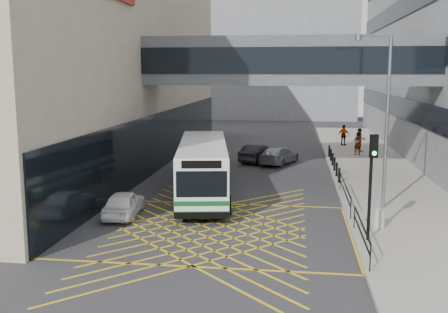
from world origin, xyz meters
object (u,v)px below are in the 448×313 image
at_px(car_dark, 257,153).
at_px(pedestrian_c, 344,135).
at_px(street_lamp, 384,112).
at_px(pedestrian_a, 358,144).
at_px(pedestrian_b, 360,140).
at_px(car_silver, 279,155).
at_px(traffic_light, 372,172).
at_px(car_white, 124,203).
at_px(litter_bin, 379,218).
at_px(bus, 203,168).

xyz_separation_m(car_dark, pedestrian_c, (7.24, 9.00, 0.42)).
bearing_deg(pedestrian_c, street_lamp, 117.23).
height_order(pedestrian_a, pedestrian_b, pedestrian_b).
bearing_deg(car_dark, car_silver, 176.42).
bearing_deg(traffic_light, pedestrian_b, 75.29).
relative_size(traffic_light, pedestrian_c, 2.30).
relative_size(car_white, car_dark, 0.91).
bearing_deg(pedestrian_b, car_dark, -156.55).
distance_m(traffic_light, litter_bin, 3.14).
height_order(car_silver, street_lamp, street_lamp).
height_order(bus, litter_bin, bus).
height_order(car_white, litter_bin, car_white).
distance_m(bus, pedestrian_a, 18.30).
bearing_deg(litter_bin, pedestrian_b, 85.58).
distance_m(car_white, pedestrian_c, 28.04).
height_order(car_dark, litter_bin, car_dark).
bearing_deg(pedestrian_c, traffic_light, 114.83).
bearing_deg(pedestrian_c, litter_bin, 116.13).
bearing_deg(street_lamp, litter_bin, -118.20).
distance_m(traffic_light, street_lamp, 5.85).
bearing_deg(pedestrian_c, car_silver, 87.68).
relative_size(car_white, pedestrian_a, 2.15).
relative_size(car_white, litter_bin, 4.87).
bearing_deg(street_lamp, pedestrian_a, 67.82).
distance_m(car_silver, street_lamp, 14.56).
distance_m(bus, car_white, 5.41).
height_order(litter_bin, pedestrian_b, pedestrian_b).
relative_size(car_silver, pedestrian_a, 2.39).
xyz_separation_m(bus, traffic_light, (7.97, -7.07, 1.32)).
bearing_deg(litter_bin, pedestrian_c, 88.44).
height_order(car_white, pedestrian_c, pedestrian_c).
bearing_deg(car_white, car_silver, -118.52).
bearing_deg(litter_bin, car_dark, 111.07).
bearing_deg(traffic_light, pedestrian_a, 75.83).
height_order(litter_bin, pedestrian_c, pedestrian_c).
relative_size(car_dark, traffic_light, 1.01).
bearing_deg(car_white, bus, -130.03).
relative_size(bus, traffic_light, 2.60).
bearing_deg(litter_bin, car_silver, 106.68).
relative_size(street_lamp, pedestrian_b, 4.30).
bearing_deg(pedestrian_a, car_white, 28.87).
bearing_deg(pedestrian_b, litter_bin, -104.11).
relative_size(bus, pedestrian_b, 5.74).
distance_m(litter_bin, pedestrian_a, 20.54).
distance_m(pedestrian_b, pedestrian_c, 3.75).
xyz_separation_m(car_dark, car_silver, (1.66, -0.67, 0.01)).
bearing_deg(litter_bin, traffic_light, -109.69).
height_order(car_silver, pedestrian_b, pedestrian_b).
distance_m(car_white, car_silver, 16.91).
bearing_deg(car_white, street_lamp, -172.53).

